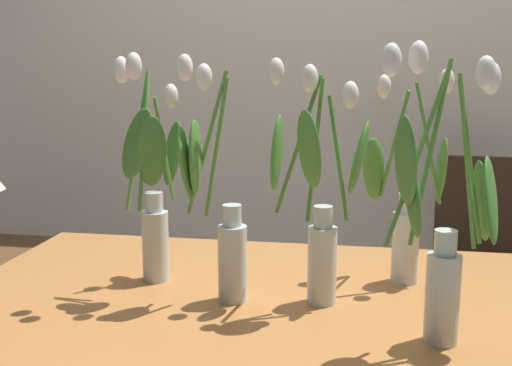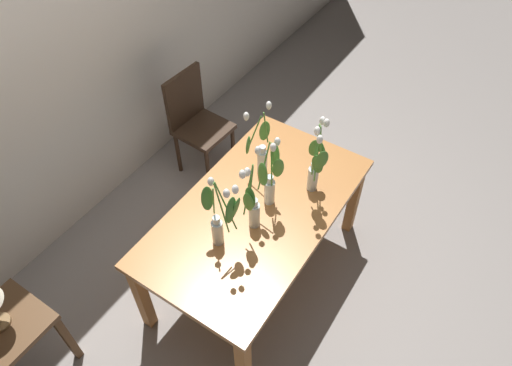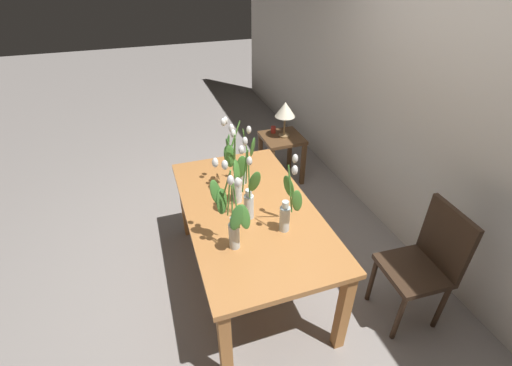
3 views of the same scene
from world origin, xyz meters
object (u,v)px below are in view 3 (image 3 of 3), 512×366
Objects in this scene: tulip_vase_3 at (240,160)px; dining_chair at (426,260)px; tulip_vase_1 at (287,208)px; tulip_vase_4 at (235,177)px; tulip_vase_0 at (247,191)px; dining_table at (250,218)px; side_table at (282,146)px; table_lamp at (285,110)px; tulip_vase_2 at (232,218)px; pillar_candle at (273,130)px.

tulip_vase_3 is 1.49m from dining_chair.
tulip_vase_4 reaches higher than tulip_vase_1.
tulip_vase_3 is (-0.41, 0.07, -0.00)m from tulip_vase_0.
side_table is (-1.36, 0.82, -0.22)m from dining_table.
dining_table is 1.61m from side_table.
table_lamp is at bearing 141.92° from tulip_vase_3.
tulip_vase_4 reaches higher than table_lamp.
tulip_vase_3 is 1.31m from table_lamp.
tulip_vase_0 is at bearing -27.04° from dining_table.
tulip_vase_3 is at bearing 159.72° from tulip_vase_2.
tulip_vase_2 is 0.71m from tulip_vase_3.
side_table is at bearing -173.66° from dining_chair.
tulip_vase_0 is (0.08, -0.04, 0.31)m from dining_table.
side_table is at bearing 25.90° from pillar_candle.
pillar_candle is (-1.82, 0.97, -0.38)m from tulip_vase_2.
dining_table is 1.72× the size of dining_chair.
tulip_vase_2 reaches higher than tulip_vase_3.
tulip_vase_0 reaches higher than side_table.
dining_chair is at bearing 5.79° from table_lamp.
tulip_vase_3 reaches higher than dining_table.
side_table is 0.42m from table_lamp.
tulip_vase_4 is at bearing -156.55° from dining_table.
tulip_vase_3 is at bearing -37.34° from side_table.
dining_table is 0.45m from tulip_vase_3.
tulip_vase_3 reaches higher than tulip_vase_0.
dining_table is at bearing 23.45° from tulip_vase_4.
dining_table is 1.61m from table_lamp.
pillar_candle is at bearing 152.99° from dining_table.
tulip_vase_1 is 1.84m from side_table.
side_table is 7.33× the size of pillar_candle.
tulip_vase_3 is (-0.62, -0.13, 0.04)m from tulip_vase_1.
tulip_vase_1 is 7.15× the size of pillar_candle.
dining_chair is at bearing 61.68° from tulip_vase_0.
tulip_vase_1 is (0.29, 0.16, 0.26)m from dining_table.
tulip_vase_2 reaches higher than tulip_vase_4.
tulip_vase_4 is at bearing -26.09° from tulip_vase_3.
tulip_vase_4 is at bearing 162.12° from tulip_vase_2.
tulip_vase_1 is 0.91× the size of tulip_vase_2.
tulip_vase_4 is at bearing -31.38° from pillar_candle.
tulip_vase_1 is 1.79m from table_lamp.
tulip_vase_2 reaches higher than pillar_candle.
dining_table reaches higher than pillar_candle.
pillar_candle is at bearing 151.88° from tulip_vase_2.
dining_chair is at bearing 7.55° from pillar_candle.
tulip_vase_3 is at bearing 174.85° from dining_table.
tulip_vase_3 is (-0.33, 0.03, 0.31)m from dining_table.
tulip_vase_0 is at bearing -30.74° from side_table.
tulip_vase_0 is at bearing -27.01° from pillar_candle.
tulip_vase_4 is at bearing -35.79° from side_table.
dining_chair is 1.69× the size of side_table.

